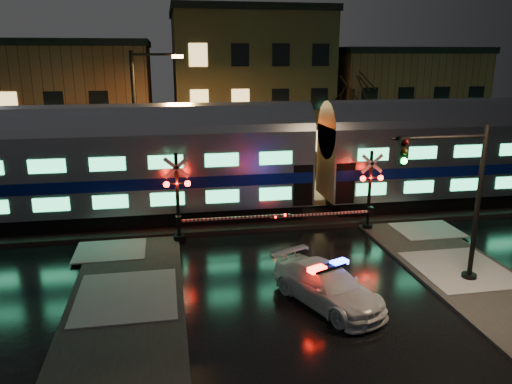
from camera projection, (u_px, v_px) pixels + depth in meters
ground at (285, 255)px, 21.71m from camera, size 120.00×120.00×0.00m
ballast at (263, 217)px, 26.42m from camera, size 90.00×4.20×0.24m
sidewalk_left at (120, 344)px, 14.89m from camera, size 4.00×20.00×0.12m
sidewalk_right at (510, 307)px, 17.10m from camera, size 4.00×20.00×0.12m
building_left at (60, 106)px, 39.18m from camera, size 14.00×10.00×9.00m
building_mid at (247, 88)px, 41.87m from camera, size 12.00×11.00×11.50m
building_right at (393, 104)px, 44.01m from camera, size 12.00×10.00×8.50m
train at (316, 154)px, 26.03m from camera, size 51.00×3.12×5.92m
police_car at (327, 286)px, 17.27m from camera, size 3.59×5.01×1.51m
crossing_signal_right at (363, 199)px, 24.20m from camera, size 5.63×0.65×3.99m
crossing_signal_left at (186, 206)px, 22.73m from camera, size 5.91×0.66×4.19m
traffic_light at (455, 203)px, 18.13m from camera, size 3.90×0.70×6.03m
streetlight at (140, 118)px, 27.86m from camera, size 2.89×0.30×8.64m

